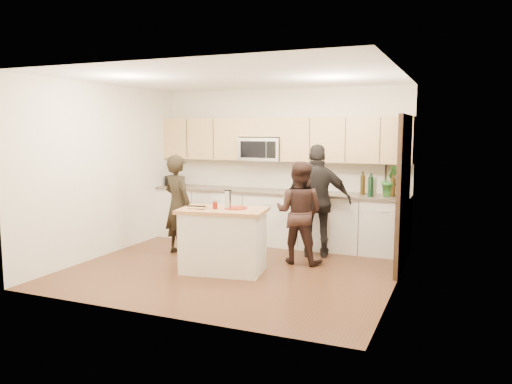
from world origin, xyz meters
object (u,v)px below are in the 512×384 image
at_px(toaster, 174,181).
at_px(woman_right, 318,201).
at_px(woman_center, 299,213).
at_px(island, 223,240).
at_px(woman_left, 178,205).

bearing_deg(toaster, woman_right, -10.34).
bearing_deg(woman_center, island, 48.26).
bearing_deg(woman_left, island, 172.36).
height_order(toaster, woman_center, woman_center).
bearing_deg(woman_center, toaster, -18.25).
height_order(woman_left, woman_center, woman_left).
height_order(toaster, woman_right, woman_right).
xyz_separation_m(toaster, woman_left, (0.85, -1.25, -0.24)).
relative_size(toaster, woman_left, 0.17).
height_order(woman_center, woman_right, woman_right).
height_order(island, toaster, toaster).
xyz_separation_m(toaster, woman_center, (2.81, -1.01, -0.27)).
xyz_separation_m(woman_left, woman_center, (1.95, 0.23, -0.03)).
bearing_deg(woman_left, toaster, -33.35).
bearing_deg(woman_right, woman_left, 5.26).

